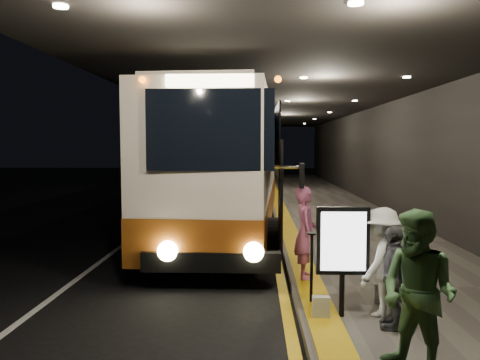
{
  "coord_description": "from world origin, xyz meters",
  "views": [
    {
      "loc": [
        1.84,
        -11.64,
        2.72
      ],
      "look_at": [
        1.36,
        2.17,
        1.7
      ],
      "focal_mm": 35.0,
      "sensor_mm": 36.0,
      "label": 1
    }
  ],
  "objects": [
    {
      "name": "ground",
      "position": [
        0.0,
        0.0,
        0.0
      ],
      "size": [
        90.0,
        90.0,
        0.0
      ],
      "primitive_type": "plane",
      "color": "black"
    },
    {
      "name": "lane_line_white",
      "position": [
        -1.8,
        5.0,
        0.01
      ],
      "size": [
        0.12,
        50.0,
        0.01
      ],
      "primitive_type": "cube",
      "color": "silver",
      "rests_on": "ground"
    },
    {
      "name": "kerb_stripe_yellow",
      "position": [
        2.35,
        5.0,
        0.01
      ],
      "size": [
        0.18,
        50.0,
        0.01
      ],
      "primitive_type": "cube",
      "color": "gold",
      "rests_on": "ground"
    },
    {
      "name": "sidewalk",
      "position": [
        4.75,
        5.0,
        0.07
      ],
      "size": [
        4.5,
        50.0,
        0.15
      ],
      "primitive_type": "cube",
      "color": "#514C44",
      "rests_on": "ground"
    },
    {
      "name": "tactile_strip",
      "position": [
        2.85,
        5.0,
        0.16
      ],
      "size": [
        0.5,
        50.0,
        0.01
      ],
      "primitive_type": "cube",
      "color": "gold",
      "rests_on": "sidewalk"
    },
    {
      "name": "terminal_wall",
      "position": [
        7.0,
        5.0,
        3.0
      ],
      "size": [
        0.1,
        50.0,
        6.0
      ],
      "primitive_type": "cube",
      "color": "black",
      "rests_on": "ground"
    },
    {
      "name": "support_columns",
      "position": [
        -1.5,
        4.0,
        2.2
      ],
      "size": [
        0.8,
        24.8,
        4.4
      ],
      "color": "black",
      "rests_on": "ground"
    },
    {
      "name": "canopy",
      "position": [
        2.5,
        5.0,
        4.6
      ],
      "size": [
        9.0,
        50.0,
        0.4
      ],
      "primitive_type": "cube",
      "color": "black",
      "rests_on": "support_columns"
    },
    {
      "name": "coach_main",
      "position": [
        1.01,
        3.08,
        1.92
      ],
      "size": [
        3.34,
        12.93,
        4.0
      ],
      "rotation": [
        0.0,
        0.0,
        -0.06
      ],
      "color": "beige",
      "rests_on": "ground"
    },
    {
      "name": "coach_second",
      "position": [
        0.96,
        15.63,
        1.75
      ],
      "size": [
        2.72,
        11.63,
        3.64
      ],
      "rotation": [
        0.0,
        0.0,
        -0.03
      ],
      "color": "beige",
      "rests_on": "ground"
    },
    {
      "name": "coach_third",
      "position": [
        0.91,
        31.76,
        1.78
      ],
      "size": [
        2.82,
        11.89,
        3.72
      ],
      "rotation": [
        0.0,
        0.0,
        0.03
      ],
      "color": "beige",
      "rests_on": "ground"
    },
    {
      "name": "passenger_boarding",
      "position": [
        2.8,
        -2.67,
        1.04
      ],
      "size": [
        0.43,
        0.65,
        1.79
      ],
      "primitive_type": "imported",
      "rotation": [
        0.0,
        0.0,
        1.58
      ],
      "color": "#BC5782",
      "rests_on": "sidewalk"
    },
    {
      "name": "passenger_waiting_green",
      "position": [
        3.64,
        -6.5,
        1.08
      ],
      "size": [
        0.99,
        1.06,
        1.86
      ],
      "primitive_type": "imported",
      "rotation": [
        0.0,
        0.0,
        -0.92
      ],
      "color": "#406C3C",
      "rests_on": "sidewalk"
    },
    {
      "name": "passenger_waiting_white",
      "position": [
        3.74,
        -4.64,
        0.97
      ],
      "size": [
        1.06,
        1.13,
        1.64
      ],
      "primitive_type": "imported",
      "rotation": [
        0.0,
        0.0,
        -2.27
      ],
      "color": "beige",
      "rests_on": "sidewalk"
    },
    {
      "name": "passenger_waiting_grey",
      "position": [
        3.77,
        -5.14,
        0.88
      ],
      "size": [
        0.61,
        0.93,
        1.46
      ],
      "primitive_type": "imported",
      "rotation": [
        0.0,
        0.0,
        -1.78
      ],
      "color": "#414145",
      "rests_on": "sidewalk"
    },
    {
      "name": "bag_polka",
      "position": [
        3.91,
        -4.12,
        0.31
      ],
      "size": [
        0.28,
        0.13,
        0.33
      ],
      "primitive_type": "cube",
      "rotation": [
        0.0,
        0.0,
        -0.07
      ],
      "color": "black",
      "rests_on": "sidewalk"
    },
    {
      "name": "bag_plain",
      "position": [
        2.82,
        -4.78,
        0.31
      ],
      "size": [
        0.26,
        0.15,
        0.32
      ],
      "primitive_type": "cube",
      "rotation": [
        0.0,
        0.0,
        -0.0
      ],
      "color": "#BAB7AE",
      "rests_on": "sidewalk"
    },
    {
      "name": "info_sign",
      "position": [
        3.13,
        -4.72,
        1.27
      ],
      "size": [
        0.79,
        0.13,
        1.66
      ],
      "rotation": [
        0.0,
        0.0,
        0.01
      ],
      "color": "black",
      "rests_on": "sidewalk"
    },
    {
      "name": "stanchion_post",
      "position": [
        2.75,
        -4.1,
        0.72
      ],
      "size": [
        0.05,
        0.05,
        1.14
      ],
      "primitive_type": "cylinder",
      "color": "black",
      "rests_on": "sidewalk"
    }
  ]
}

